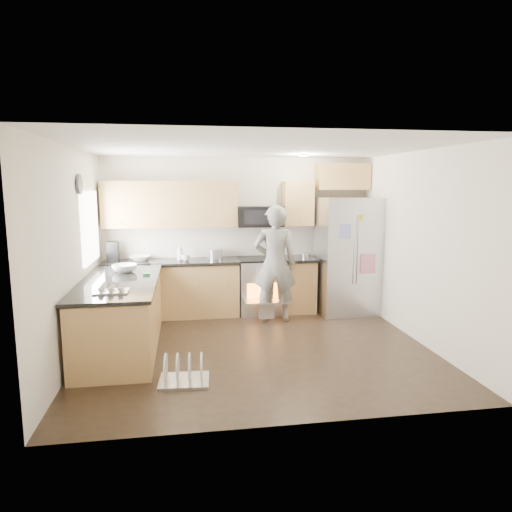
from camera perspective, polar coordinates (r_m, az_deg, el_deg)
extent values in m
plane|color=black|center=(6.18, 0.02, -11.38)|extent=(4.50, 4.50, 0.00)
cube|color=silver|center=(7.83, -2.26, 2.70)|extent=(4.50, 0.04, 2.60)
cube|color=silver|center=(3.93, 4.56, -3.50)|extent=(4.50, 0.04, 2.60)
cube|color=silver|center=(5.94, -21.94, 0.10)|extent=(0.04, 4.00, 2.60)
cube|color=silver|center=(6.59, 19.73, 1.03)|extent=(0.04, 4.00, 2.60)
cube|color=white|center=(5.82, 0.02, 13.41)|extent=(4.50, 4.00, 0.04)
cube|color=white|center=(6.88, -20.05, 3.42)|extent=(0.04, 1.00, 1.00)
cylinder|color=#F9E9C7|center=(7.08, 5.98, 12.43)|extent=(0.14, 0.14, 0.02)
cylinder|color=#474754|center=(6.32, -21.21, 8.37)|extent=(0.03, 0.26, 0.26)
cube|color=#A57B42|center=(7.62, -10.40, -4.20)|extent=(2.15, 0.60, 0.87)
cube|color=black|center=(7.52, -10.50, -0.73)|extent=(2.19, 0.64, 0.04)
cube|color=#A57B42|center=(7.85, 5.32, -3.71)|extent=(0.50, 0.60, 0.87)
cube|color=black|center=(7.76, 5.38, -0.33)|extent=(0.54, 0.64, 0.04)
cube|color=#A57B42|center=(7.57, -10.64, 6.37)|extent=(2.16, 0.33, 0.74)
cube|color=#A57B42|center=(7.80, 5.22, 6.56)|extent=(0.50, 0.33, 0.74)
cube|color=#A57B42|center=(8.03, 10.75, 9.72)|extent=(0.90, 0.33, 0.44)
imported|color=white|center=(7.64, -14.27, -0.24)|extent=(0.34, 0.34, 0.08)
imported|color=white|center=(7.53, -9.49, 0.49)|extent=(0.10, 0.10, 0.27)
imported|color=white|center=(7.45, -8.76, -0.21)|extent=(0.13, 0.13, 0.11)
cylinder|color=#B7B7BC|center=(7.62, -5.15, 0.28)|extent=(0.24, 0.24, 0.16)
cube|color=black|center=(7.60, -17.45, 0.51)|extent=(0.17, 0.21, 0.33)
cylinder|color=#B7B7BC|center=(7.73, 6.14, 0.08)|extent=(0.10, 0.10, 0.08)
cube|color=#A57B42|center=(6.27, -16.48, -7.27)|extent=(0.90, 2.30, 0.87)
cube|color=black|center=(6.16, -16.67, -3.06)|extent=(0.96, 2.36, 0.04)
imported|color=white|center=(6.67, -16.12, -1.50)|extent=(0.34, 0.34, 0.11)
cube|color=#30AA5E|center=(6.38, -13.54, -2.23)|extent=(0.09, 0.06, 0.03)
cube|color=#B7B7BC|center=(5.48, -17.61, -3.93)|extent=(0.38, 0.29, 0.08)
cube|color=#B7B7BC|center=(7.70, 0.65, -3.81)|extent=(0.76, 0.62, 0.90)
cube|color=black|center=(7.61, 0.66, -0.39)|extent=(0.76, 0.60, 0.03)
cube|color=orange|center=(7.41, 1.05, -4.71)|extent=(0.56, 0.02, 0.34)
cube|color=#B7B7BC|center=(7.27, 1.28, -5.66)|extent=(0.70, 0.34, 0.03)
cube|color=silver|center=(7.26, 1.35, -6.79)|extent=(0.24, 0.03, 0.28)
cube|color=black|center=(7.65, 0.52, 4.97)|extent=(0.76, 0.40, 0.34)
cube|color=#B7B7BC|center=(7.75, 11.35, 0.00)|extent=(0.97, 0.76, 1.94)
cylinder|color=#B7B7BC|center=(7.37, 12.17, 0.60)|extent=(0.03, 0.03, 1.05)
cylinder|color=#B7B7BC|center=(7.39, 12.63, 0.61)|extent=(0.03, 0.03, 1.05)
cube|color=pink|center=(7.49, 13.83, -0.95)|extent=(0.25, 0.01, 0.32)
cube|color=#9CA8FA|center=(7.28, 11.07, 3.04)|extent=(0.19, 0.01, 0.23)
imported|color=gray|center=(7.17, 2.38, -0.95)|extent=(0.74, 0.55, 1.84)
cube|color=#B7B7BC|center=(5.24, -8.98, -15.15)|extent=(0.57, 0.47, 0.03)
cylinder|color=white|center=(5.19, -11.22, -13.44)|extent=(0.04, 0.30, 0.30)
cylinder|color=white|center=(5.18, -9.76, -13.46)|extent=(0.04, 0.30, 0.30)
cylinder|color=white|center=(5.17, -8.29, -13.46)|extent=(0.04, 0.30, 0.30)
cylinder|color=white|center=(5.16, -6.82, -13.46)|extent=(0.04, 0.30, 0.30)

